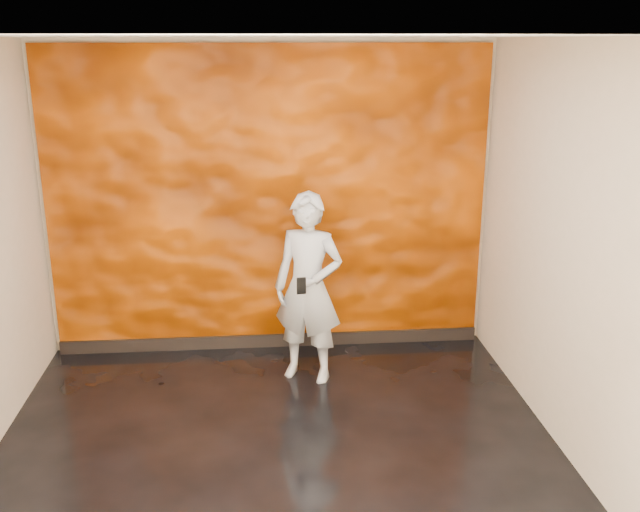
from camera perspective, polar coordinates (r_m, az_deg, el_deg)
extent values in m
cube|color=black|center=(5.12, -3.31, -16.08)|extent=(4.00, 4.00, 0.01)
cube|color=beige|center=(6.44, -4.10, 4.52)|extent=(4.00, 0.02, 2.80)
cube|color=beige|center=(2.68, -2.41, -14.19)|extent=(4.00, 0.02, 2.80)
cube|color=beige|center=(4.97, 20.10, -0.27)|extent=(0.02, 4.00, 2.80)
cube|color=white|center=(4.29, -3.98, 17.14)|extent=(4.00, 4.00, 0.01)
cube|color=#D05100|center=(6.41, -4.09, 4.27)|extent=(3.90, 0.06, 2.75)
cube|color=black|center=(6.78, -3.85, -6.75)|extent=(3.90, 0.04, 0.12)
imported|color=#969CA6|center=(5.91, -0.93, -2.59)|extent=(0.69, 0.58, 1.61)
cube|color=black|center=(5.64, -1.51, -2.39)|extent=(0.07, 0.02, 0.14)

